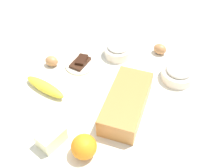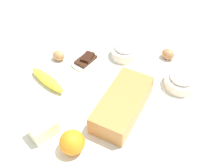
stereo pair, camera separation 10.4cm
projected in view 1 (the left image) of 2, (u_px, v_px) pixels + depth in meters
The scene contains 10 objects.
ground_plane at pixel (112, 93), 1.08m from camera, with size 2.40×2.40×0.02m, color silver.
loaf_pan at pixel (126, 103), 0.98m from camera, with size 0.29×0.16×0.08m.
flour_bowl at pixel (178, 73), 1.10m from camera, with size 0.14×0.14×0.07m.
sugar_bowl at pixel (118, 49), 1.20m from camera, with size 0.12×0.12×0.07m.
banana at pixel (45, 87), 1.06m from camera, with size 0.19×0.04×0.04m, color yellow.
orange_fruit at pixel (84, 147), 0.86m from camera, with size 0.08×0.08×0.08m, color orange.
butter_block at pixel (51, 137), 0.89m from camera, with size 0.09×0.06×0.06m, color #F4EDB2.
egg_near_butter at pixel (160, 49), 1.21m from camera, with size 0.05×0.05×0.06m, color #A97245.
egg_beside_bowl at pixel (52, 61), 1.16m from camera, with size 0.05×0.05×0.06m, color #B47949.
chocolate_plate at pixel (81, 63), 1.17m from camera, with size 0.13×0.13×0.03m.
Camera 1 is at (-0.65, -0.31, 0.80)m, focal length 43.71 mm.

